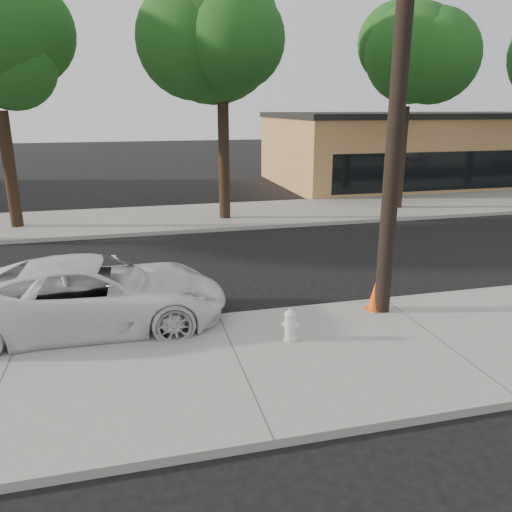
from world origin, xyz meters
name	(u,v)px	position (x,y,z in m)	size (l,w,h in m)	color
ground	(205,289)	(0.00, 0.00, 0.00)	(120.00, 120.00, 0.00)	black
near_sidewalk	(240,367)	(0.00, -4.30, 0.07)	(90.00, 4.40, 0.15)	gray
far_sidewalk	(175,218)	(0.00, 8.50, 0.07)	(90.00, 5.00, 0.15)	gray
curb_near	(219,318)	(0.00, -2.10, 0.07)	(90.00, 0.12, 0.16)	#9E9B93
building_main	(422,149)	(16.00, 16.00, 2.00)	(18.00, 10.00, 4.00)	#B97C4D
utility_pole	(398,98)	(3.60, -2.70, 4.70)	(1.40, 0.34, 9.00)	black
tree_c	(228,40)	(2.22, 7.64, 6.91)	(4.96, 4.80, 9.55)	black
tree_d	(414,61)	(10.20, 7.95, 6.37)	(4.50, 4.35, 8.75)	black
police_cruiser	(93,294)	(-2.59, -1.80, 0.77)	(2.55, 5.53, 1.54)	white
fire_hydrant	(290,325)	(1.15, -3.60, 0.44)	(0.33, 0.30, 0.61)	silver
traffic_cone	(375,296)	(3.46, -2.62, 0.47)	(0.46, 0.46, 0.67)	#F8530D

